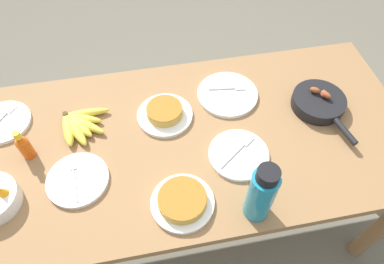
{
  "coord_description": "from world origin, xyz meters",
  "views": [
    {
      "loc": [
        -0.15,
        -0.77,
        1.84
      ],
      "look_at": [
        0.0,
        0.0,
        0.79
      ],
      "focal_mm": 32.0,
      "sensor_mm": 36.0,
      "label": 1
    }
  ],
  "objects_px": {
    "skillet": "(319,103)",
    "water_bottle": "(261,194)",
    "empty_plate_mid_edge": "(239,154)",
    "frittata_plate_center": "(165,113)",
    "banana_bunch": "(78,124)",
    "empty_plate_near_front": "(78,180)",
    "frittata_plate_side": "(182,201)",
    "hot_sauce_bottle": "(24,146)",
    "empty_plate_far_left": "(227,94)",
    "empty_plate_far_right": "(3,122)"
  },
  "relations": [
    {
      "from": "frittata_plate_side",
      "to": "skillet",
      "type": "bearing_deg",
      "value": 27.39
    },
    {
      "from": "frittata_plate_center",
      "to": "empty_plate_mid_edge",
      "type": "distance_m",
      "value": 0.34
    },
    {
      "from": "banana_bunch",
      "to": "water_bottle",
      "type": "xyz_separation_m",
      "value": [
        0.58,
        -0.47,
        0.1
      ]
    },
    {
      "from": "frittata_plate_center",
      "to": "empty_plate_mid_edge",
      "type": "relative_size",
      "value": 1.0
    },
    {
      "from": "empty_plate_far_right",
      "to": "water_bottle",
      "type": "height_order",
      "value": "water_bottle"
    },
    {
      "from": "empty_plate_near_front",
      "to": "hot_sauce_bottle",
      "type": "distance_m",
      "value": 0.24
    },
    {
      "from": "skillet",
      "to": "frittata_plate_center",
      "type": "xyz_separation_m",
      "value": [
        -0.63,
        0.07,
        -0.01
      ]
    },
    {
      "from": "empty_plate_near_front",
      "to": "empty_plate_far_left",
      "type": "xyz_separation_m",
      "value": [
        0.62,
        0.3,
        -0.0
      ]
    },
    {
      "from": "empty_plate_near_front",
      "to": "hot_sauce_bottle",
      "type": "relative_size",
      "value": 1.59
    },
    {
      "from": "frittata_plate_center",
      "to": "empty_plate_far_right",
      "type": "relative_size",
      "value": 1.04
    },
    {
      "from": "empty_plate_far_right",
      "to": "hot_sauce_bottle",
      "type": "relative_size",
      "value": 1.57
    },
    {
      "from": "frittata_plate_center",
      "to": "skillet",
      "type": "bearing_deg",
      "value": -6.25
    },
    {
      "from": "banana_bunch",
      "to": "empty_plate_mid_edge",
      "type": "xyz_separation_m",
      "value": [
        0.59,
        -0.25,
        -0.01
      ]
    },
    {
      "from": "empty_plate_far_right",
      "to": "empty_plate_mid_edge",
      "type": "height_order",
      "value": "same"
    },
    {
      "from": "banana_bunch",
      "to": "skillet",
      "type": "xyz_separation_m",
      "value": [
        0.97,
        -0.08,
        0.01
      ]
    },
    {
      "from": "frittata_plate_center",
      "to": "water_bottle",
      "type": "relative_size",
      "value": 0.87
    },
    {
      "from": "banana_bunch",
      "to": "skillet",
      "type": "relative_size",
      "value": 0.57
    },
    {
      "from": "hot_sauce_bottle",
      "to": "empty_plate_near_front",
      "type": "bearing_deg",
      "value": -39.33
    },
    {
      "from": "banana_bunch",
      "to": "skillet",
      "type": "height_order",
      "value": "skillet"
    },
    {
      "from": "skillet",
      "to": "empty_plate_far_left",
      "type": "xyz_separation_m",
      "value": [
        -0.35,
        0.13,
        -0.02
      ]
    },
    {
      "from": "banana_bunch",
      "to": "empty_plate_mid_edge",
      "type": "relative_size",
      "value": 0.86
    },
    {
      "from": "hot_sauce_bottle",
      "to": "frittata_plate_side",
      "type": "bearing_deg",
      "value": -29.81
    },
    {
      "from": "skillet",
      "to": "water_bottle",
      "type": "xyz_separation_m",
      "value": [
        -0.39,
        -0.39,
        0.09
      ]
    },
    {
      "from": "skillet",
      "to": "frittata_plate_side",
      "type": "xyz_separation_m",
      "value": [
        -0.62,
        -0.32,
        -0.01
      ]
    },
    {
      "from": "skillet",
      "to": "hot_sauce_bottle",
      "type": "bearing_deg",
      "value": -100.46
    },
    {
      "from": "empty_plate_far_left",
      "to": "empty_plate_mid_edge",
      "type": "xyz_separation_m",
      "value": [
        -0.04,
        -0.3,
        0.0
      ]
    },
    {
      "from": "water_bottle",
      "to": "hot_sauce_bottle",
      "type": "distance_m",
      "value": 0.85
    },
    {
      "from": "water_bottle",
      "to": "banana_bunch",
      "type": "bearing_deg",
      "value": 141.07
    },
    {
      "from": "banana_bunch",
      "to": "frittata_plate_center",
      "type": "bearing_deg",
      "value": -1.74
    },
    {
      "from": "skillet",
      "to": "empty_plate_mid_edge",
      "type": "distance_m",
      "value": 0.42
    },
    {
      "from": "banana_bunch",
      "to": "frittata_plate_side",
      "type": "bearing_deg",
      "value": -49.27
    },
    {
      "from": "frittata_plate_side",
      "to": "frittata_plate_center",
      "type": "bearing_deg",
      "value": 90.63
    },
    {
      "from": "frittata_plate_center",
      "to": "frittata_plate_side",
      "type": "bearing_deg",
      "value": -89.37
    },
    {
      "from": "empty_plate_mid_edge",
      "to": "hot_sauce_bottle",
      "type": "bearing_deg",
      "value": 168.96
    },
    {
      "from": "empty_plate_mid_edge",
      "to": "frittata_plate_center",
      "type": "bearing_deg",
      "value": 135.41
    },
    {
      "from": "empty_plate_far_left",
      "to": "empty_plate_mid_edge",
      "type": "height_order",
      "value": "same"
    },
    {
      "from": "banana_bunch",
      "to": "empty_plate_near_front",
      "type": "distance_m",
      "value": 0.25
    },
    {
      "from": "empty_plate_far_left",
      "to": "hot_sauce_bottle",
      "type": "xyz_separation_m",
      "value": [
        -0.8,
        -0.15,
        0.05
      ]
    },
    {
      "from": "empty_plate_near_front",
      "to": "empty_plate_far_left",
      "type": "height_order",
      "value": "same"
    },
    {
      "from": "frittata_plate_center",
      "to": "hot_sauce_bottle",
      "type": "distance_m",
      "value": 0.53
    },
    {
      "from": "empty_plate_far_left",
      "to": "banana_bunch",
      "type": "bearing_deg",
      "value": -175.02
    },
    {
      "from": "frittata_plate_side",
      "to": "water_bottle",
      "type": "height_order",
      "value": "water_bottle"
    },
    {
      "from": "frittata_plate_side",
      "to": "empty_plate_far_left",
      "type": "xyz_separation_m",
      "value": [
        0.27,
        0.46,
        -0.01
      ]
    },
    {
      "from": "water_bottle",
      "to": "empty_plate_far_right",
      "type": "bearing_deg",
      "value": 148.3
    },
    {
      "from": "empty_plate_near_front",
      "to": "water_bottle",
      "type": "xyz_separation_m",
      "value": [
        0.59,
        -0.23,
        0.11
      ]
    },
    {
      "from": "empty_plate_far_right",
      "to": "hot_sauce_bottle",
      "type": "height_order",
      "value": "hot_sauce_bottle"
    },
    {
      "from": "frittata_plate_side",
      "to": "water_bottle",
      "type": "distance_m",
      "value": 0.27
    },
    {
      "from": "empty_plate_near_front",
      "to": "empty_plate_mid_edge",
      "type": "relative_size",
      "value": 0.97
    },
    {
      "from": "skillet",
      "to": "hot_sauce_bottle",
      "type": "height_order",
      "value": "hot_sauce_bottle"
    },
    {
      "from": "water_bottle",
      "to": "skillet",
      "type": "bearing_deg",
      "value": 45.36
    }
  ]
}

